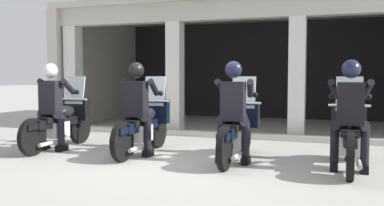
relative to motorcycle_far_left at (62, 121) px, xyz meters
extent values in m
plane|color=#A8A59E|center=(2.53, 2.60, -0.50)|extent=(80.00, 80.00, 0.00)
cube|color=black|center=(2.61, 7.02, 1.03)|extent=(9.57, 0.24, 3.07)
cube|color=#BCB7AD|center=(2.61, 2.81, 2.35)|extent=(9.57, 0.36, 0.44)
cube|color=#BCB7AD|center=(2.61, 4.84, 2.65)|extent=(9.57, 4.77, 0.16)
cube|color=#BCB7AD|center=(-2.08, 4.84, 1.03)|extent=(0.30, 4.77, 3.07)
cube|color=silver|center=(-1.68, 2.81, 0.81)|extent=(0.35, 0.36, 2.63)
cube|color=silver|center=(1.18, 2.81, 0.81)|extent=(0.35, 0.36, 2.63)
cube|color=silver|center=(4.04, 2.81, 0.81)|extent=(0.35, 0.36, 2.63)
cube|color=#B7B5AD|center=(2.61, 2.31, -0.44)|extent=(9.17, 0.24, 0.12)
cylinder|color=black|center=(0.00, 0.58, -0.18)|extent=(0.09, 0.64, 0.64)
cylinder|color=black|center=(0.00, -0.82, -0.18)|extent=(0.09, 0.64, 0.64)
cube|color=black|center=(0.00, 0.58, 0.03)|extent=(0.14, 0.44, 0.08)
cube|color=silver|center=(0.00, -0.17, -0.13)|extent=(0.28, 0.44, 0.28)
cube|color=black|center=(0.00, -0.12, 0.00)|extent=(0.18, 1.24, 0.16)
ellipsoid|color=black|center=(0.00, 0.10, 0.18)|extent=(0.26, 0.48, 0.22)
cube|color=black|center=(0.00, -0.30, 0.07)|extent=(0.24, 0.52, 0.10)
cube|color=black|center=(0.00, -0.76, 0.00)|extent=(0.16, 0.48, 0.10)
cylinder|color=silver|center=(0.00, 0.52, 0.06)|extent=(0.05, 0.24, 0.53)
cube|color=black|center=(0.00, 0.46, 0.20)|extent=(0.52, 0.16, 0.44)
sphere|color=silver|center=(0.00, 0.56, 0.22)|extent=(0.18, 0.18, 0.18)
cube|color=silver|center=(0.00, 0.44, 0.57)|extent=(0.40, 0.14, 0.54)
cylinder|color=silver|center=(0.00, 0.36, 0.40)|extent=(0.62, 0.04, 0.04)
cylinder|color=silver|center=(0.12, -0.52, -0.32)|extent=(0.07, 0.55, 0.07)
cube|color=black|center=(0.00, -0.32, 0.47)|extent=(0.36, 0.22, 0.60)
cube|color=#14193F|center=(0.00, -0.20, 0.49)|extent=(0.05, 0.02, 0.32)
sphere|color=tan|center=(0.00, -0.30, 0.92)|extent=(0.21, 0.21, 0.21)
sphere|color=silver|center=(0.00, -0.30, 0.95)|extent=(0.26, 0.26, 0.26)
cylinder|color=black|center=(0.14, -0.30, 0.16)|extent=(0.26, 0.29, 0.17)
cylinder|color=black|center=(0.20, -0.30, -0.12)|extent=(0.12, 0.12, 0.53)
cube|color=black|center=(0.20, -0.29, -0.44)|extent=(0.11, 0.26, 0.12)
cylinder|color=black|center=(-0.14, -0.30, 0.16)|extent=(0.26, 0.29, 0.17)
cylinder|color=black|center=(-0.20, -0.30, -0.12)|extent=(0.12, 0.12, 0.53)
cube|color=black|center=(-0.20, -0.29, -0.44)|extent=(0.11, 0.26, 0.12)
cylinder|color=black|center=(0.22, -0.09, 0.66)|extent=(0.19, 0.48, 0.31)
sphere|color=black|center=(0.26, 0.12, 0.55)|extent=(0.09, 0.09, 0.09)
cylinder|color=black|center=(-0.22, -0.09, 0.66)|extent=(0.19, 0.48, 0.31)
sphere|color=black|center=(-0.26, 0.12, 0.55)|extent=(0.09, 0.09, 0.09)
cylinder|color=black|center=(1.69, 0.63, -0.18)|extent=(0.09, 0.64, 0.64)
cylinder|color=black|center=(1.69, -0.77, -0.18)|extent=(0.09, 0.64, 0.64)
cube|color=black|center=(1.69, 0.63, 0.03)|extent=(0.14, 0.44, 0.08)
cube|color=silver|center=(1.69, -0.12, -0.13)|extent=(0.28, 0.44, 0.28)
cube|color=black|center=(1.69, -0.07, 0.00)|extent=(0.18, 1.24, 0.16)
ellipsoid|color=black|center=(1.69, 0.15, 0.18)|extent=(0.26, 0.48, 0.22)
cube|color=black|center=(1.69, -0.25, 0.07)|extent=(0.24, 0.52, 0.10)
cube|color=black|center=(1.69, -0.71, 0.00)|extent=(0.16, 0.48, 0.10)
cylinder|color=silver|center=(1.69, 0.57, 0.06)|extent=(0.05, 0.24, 0.53)
cube|color=black|center=(1.69, 0.51, 0.20)|extent=(0.52, 0.16, 0.44)
sphere|color=silver|center=(1.69, 0.61, 0.22)|extent=(0.18, 0.18, 0.18)
cube|color=silver|center=(1.69, 0.49, 0.57)|extent=(0.40, 0.14, 0.54)
cylinder|color=silver|center=(1.69, 0.41, 0.40)|extent=(0.62, 0.04, 0.04)
cylinder|color=silver|center=(1.81, -0.47, -0.32)|extent=(0.07, 0.55, 0.07)
cube|color=black|center=(1.69, -0.27, 0.47)|extent=(0.36, 0.22, 0.60)
cube|color=#14193F|center=(1.69, -0.15, 0.49)|extent=(0.05, 0.02, 0.32)
sphere|color=#936B51|center=(1.69, -0.25, 0.92)|extent=(0.21, 0.21, 0.21)
sphere|color=black|center=(1.69, -0.25, 0.95)|extent=(0.26, 0.26, 0.26)
cylinder|color=black|center=(1.83, -0.25, 0.16)|extent=(0.26, 0.29, 0.17)
cylinder|color=black|center=(1.89, -0.25, -0.12)|extent=(0.12, 0.12, 0.53)
cube|color=black|center=(1.89, -0.24, -0.44)|extent=(0.11, 0.26, 0.12)
cylinder|color=black|center=(1.55, -0.25, 0.16)|extent=(0.26, 0.29, 0.17)
cylinder|color=black|center=(1.49, -0.25, -0.12)|extent=(0.12, 0.12, 0.53)
cube|color=black|center=(1.49, -0.24, -0.44)|extent=(0.11, 0.26, 0.12)
cylinder|color=black|center=(1.91, -0.04, 0.66)|extent=(0.19, 0.48, 0.31)
sphere|color=black|center=(1.95, 0.17, 0.55)|extent=(0.09, 0.09, 0.09)
cylinder|color=black|center=(1.47, -0.04, 0.66)|extent=(0.19, 0.48, 0.31)
sphere|color=black|center=(1.43, 0.17, 0.55)|extent=(0.09, 0.09, 0.09)
cylinder|color=black|center=(3.37, 0.56, -0.18)|extent=(0.09, 0.64, 0.64)
cylinder|color=black|center=(3.37, -0.84, -0.18)|extent=(0.09, 0.64, 0.64)
cube|color=black|center=(3.37, 0.56, 0.03)|extent=(0.14, 0.44, 0.08)
cube|color=silver|center=(3.37, -0.19, -0.13)|extent=(0.28, 0.44, 0.28)
cube|color=black|center=(3.37, -0.14, 0.00)|extent=(0.18, 1.24, 0.16)
ellipsoid|color=#1E2338|center=(3.37, 0.08, 0.18)|extent=(0.26, 0.48, 0.22)
cube|color=black|center=(3.37, -0.32, 0.07)|extent=(0.24, 0.52, 0.10)
cube|color=black|center=(3.37, -0.78, 0.00)|extent=(0.16, 0.48, 0.10)
cylinder|color=silver|center=(3.37, 0.50, 0.06)|extent=(0.05, 0.24, 0.53)
cube|color=black|center=(3.37, 0.44, 0.20)|extent=(0.52, 0.16, 0.44)
sphere|color=silver|center=(3.37, 0.54, 0.22)|extent=(0.18, 0.18, 0.18)
cube|color=silver|center=(3.37, 0.42, 0.57)|extent=(0.40, 0.14, 0.54)
cylinder|color=silver|center=(3.37, 0.34, 0.40)|extent=(0.62, 0.04, 0.04)
cylinder|color=silver|center=(3.49, -0.54, -0.32)|extent=(0.07, 0.55, 0.07)
cube|color=black|center=(3.37, -0.34, 0.47)|extent=(0.36, 0.22, 0.60)
cube|color=black|center=(3.37, -0.22, 0.49)|extent=(0.05, 0.02, 0.32)
sphere|color=tan|center=(3.37, -0.32, 0.92)|extent=(0.21, 0.21, 0.21)
sphere|color=#191E38|center=(3.37, -0.32, 0.95)|extent=(0.26, 0.26, 0.26)
cylinder|color=black|center=(3.51, -0.32, 0.16)|extent=(0.26, 0.29, 0.17)
cylinder|color=black|center=(3.57, -0.32, -0.12)|extent=(0.12, 0.12, 0.53)
cube|color=black|center=(3.57, -0.31, -0.44)|extent=(0.11, 0.26, 0.12)
cylinder|color=black|center=(3.23, -0.32, 0.16)|extent=(0.26, 0.29, 0.17)
cylinder|color=black|center=(3.17, -0.32, -0.12)|extent=(0.12, 0.12, 0.53)
cube|color=black|center=(3.17, -0.31, -0.44)|extent=(0.11, 0.26, 0.12)
cylinder|color=black|center=(3.59, -0.11, 0.66)|extent=(0.19, 0.48, 0.31)
sphere|color=black|center=(3.63, 0.10, 0.55)|extent=(0.09, 0.09, 0.09)
cylinder|color=black|center=(3.15, -0.11, 0.66)|extent=(0.19, 0.48, 0.31)
sphere|color=black|center=(3.11, 0.10, 0.55)|extent=(0.09, 0.09, 0.09)
cylinder|color=black|center=(5.06, 0.52, -0.18)|extent=(0.09, 0.64, 0.64)
cylinder|color=black|center=(5.06, -0.88, -0.18)|extent=(0.09, 0.64, 0.64)
cube|color=black|center=(5.06, 0.52, 0.03)|extent=(0.14, 0.44, 0.08)
cube|color=silver|center=(5.06, -0.23, -0.13)|extent=(0.28, 0.44, 0.28)
cube|color=black|center=(5.06, -0.18, 0.00)|extent=(0.18, 1.24, 0.16)
ellipsoid|color=#B2B2B7|center=(5.06, 0.04, 0.18)|extent=(0.26, 0.48, 0.22)
cube|color=black|center=(5.06, -0.36, 0.07)|extent=(0.24, 0.52, 0.10)
cube|color=black|center=(5.06, -0.82, 0.00)|extent=(0.16, 0.48, 0.10)
cylinder|color=silver|center=(5.06, 0.46, 0.06)|extent=(0.05, 0.24, 0.53)
cube|color=black|center=(5.06, 0.40, 0.20)|extent=(0.52, 0.16, 0.44)
sphere|color=silver|center=(5.06, 0.50, 0.22)|extent=(0.18, 0.18, 0.18)
cube|color=silver|center=(5.06, 0.38, 0.57)|extent=(0.40, 0.14, 0.54)
cylinder|color=silver|center=(5.06, 0.30, 0.40)|extent=(0.62, 0.04, 0.04)
cylinder|color=silver|center=(5.18, -0.58, -0.32)|extent=(0.07, 0.55, 0.07)
cube|color=black|center=(5.06, -0.38, 0.47)|extent=(0.36, 0.22, 0.60)
cube|color=#14193F|center=(5.06, -0.26, 0.49)|extent=(0.05, 0.02, 0.32)
sphere|color=#936B51|center=(5.06, -0.36, 0.92)|extent=(0.21, 0.21, 0.21)
sphere|color=#191E38|center=(5.06, -0.36, 0.95)|extent=(0.26, 0.26, 0.26)
cylinder|color=black|center=(5.20, -0.36, 0.16)|extent=(0.26, 0.29, 0.17)
cylinder|color=black|center=(5.26, -0.36, -0.12)|extent=(0.12, 0.12, 0.53)
cube|color=black|center=(5.26, -0.35, -0.44)|extent=(0.11, 0.26, 0.12)
cylinder|color=black|center=(4.92, -0.36, 0.16)|extent=(0.26, 0.29, 0.17)
cylinder|color=black|center=(4.86, -0.36, -0.12)|extent=(0.12, 0.12, 0.53)
cube|color=black|center=(4.86, -0.35, -0.44)|extent=(0.11, 0.26, 0.12)
cylinder|color=black|center=(5.28, -0.15, 0.66)|extent=(0.19, 0.48, 0.31)
sphere|color=black|center=(5.32, 0.06, 0.55)|extent=(0.09, 0.09, 0.09)
cylinder|color=black|center=(4.84, -0.15, 0.66)|extent=(0.19, 0.48, 0.31)
sphere|color=black|center=(4.80, 0.06, 0.55)|extent=(0.09, 0.09, 0.09)
camera|label=1|loc=(4.90, -6.66, 0.86)|focal=39.58mm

